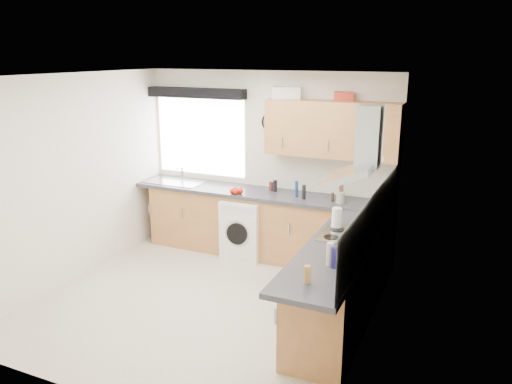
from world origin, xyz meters
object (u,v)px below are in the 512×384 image
at_px(oven, 343,280).
at_px(upper_cabinets, 332,129).
at_px(extractor_hood, 360,155).
at_px(washing_machine, 246,228).

distance_m(oven, upper_cabinets, 1.99).
bearing_deg(extractor_hood, washing_machine, 147.85).
xyz_separation_m(extractor_hood, washing_machine, (-1.75, 1.10, -1.36)).
xyz_separation_m(oven, extractor_hood, (0.10, -0.00, 1.34)).
bearing_deg(upper_cabinets, extractor_hood, -63.87).
height_order(oven, extractor_hood, extractor_hood).
bearing_deg(washing_machine, oven, -34.07).
distance_m(upper_cabinets, washing_machine, 1.79).
xyz_separation_m(oven, upper_cabinets, (-0.55, 1.32, 1.38)).
bearing_deg(oven, extractor_hood, -0.00).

